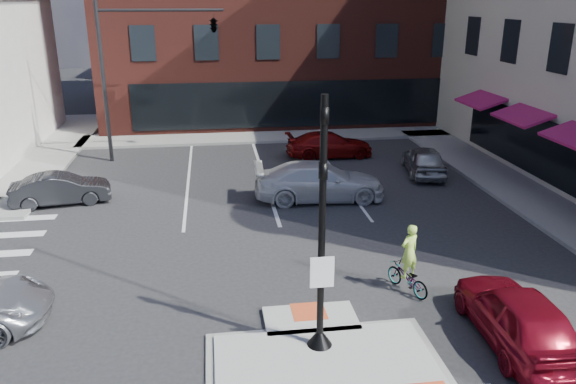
{
  "coord_description": "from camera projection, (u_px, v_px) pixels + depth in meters",
  "views": [
    {
      "loc": [
        -2.32,
        -10.87,
        7.96
      ],
      "look_at": [
        0.04,
        6.16,
        2.0
      ],
      "focal_mm": 35.0,
      "sensor_mm": 36.0,
      "label": 1
    }
  ],
  "objects": [
    {
      "name": "white_pickup",
      "position": [
        319.0,
        181.0,
        23.21
      ],
      "size": [
        5.45,
        2.4,
        1.56
      ],
      "primitive_type": "imported",
      "rotation": [
        0.0,
        0.0,
        1.53
      ],
      "color": "silver",
      "rests_on": "ground"
    },
    {
      "name": "ground",
      "position": [
        323.0,
        359.0,
        13.08
      ],
      "size": [
        120.0,
        120.0,
        0.0
      ],
      "primitive_type": "plane",
      "color": "#28282B",
      "rests_on": "ground"
    },
    {
      "name": "mast_arm_signal",
      "position": [
        184.0,
        36.0,
        27.44
      ],
      "size": [
        6.1,
        2.24,
        8.0
      ],
      "color": "black",
      "rests_on": "ground"
    },
    {
      "name": "sidewalk_e",
      "position": [
        526.0,
        194.0,
        23.82
      ],
      "size": [
        3.0,
        24.0,
        0.15
      ],
      "primitive_type": "cube",
      "color": "gray",
      "rests_on": "ground"
    },
    {
      "name": "bg_car_red",
      "position": [
        330.0,
        145.0,
        29.47
      ],
      "size": [
        4.62,
        2.06,
        1.32
      ],
      "primitive_type": "imported",
      "rotation": [
        0.0,
        0.0,
        1.62
      ],
      "color": "maroon",
      "rests_on": "ground"
    },
    {
      "name": "bg_car_dark",
      "position": [
        61.0,
        189.0,
        22.71
      ],
      "size": [
        4.03,
        2.01,
        1.27
      ],
      "primitive_type": "imported",
      "rotation": [
        0.0,
        0.0,
        1.75
      ],
      "color": "#242529",
      "rests_on": "ground"
    },
    {
      "name": "cyclist",
      "position": [
        408.0,
        269.0,
        15.86
      ],
      "size": [
        1.16,
        1.68,
        2.05
      ],
      "rotation": [
        0.0,
        0.0,
        3.56
      ],
      "color": "#3F3F44",
      "rests_on": "ground"
    },
    {
      "name": "refuge_island",
      "position": [
        325.0,
        363.0,
        12.82
      ],
      "size": [
        5.4,
        4.65,
        0.13
      ],
      "color": "gray",
      "rests_on": "ground"
    },
    {
      "name": "bg_car_silver",
      "position": [
        424.0,
        160.0,
        26.57
      ],
      "size": [
        2.29,
        4.24,
        1.37
      ],
      "primitive_type": "imported",
      "rotation": [
        0.0,
        0.0,
        2.97
      ],
      "color": "#9DA0A4",
      "rests_on": "ground"
    },
    {
      "name": "signal_pole",
      "position": [
        321.0,
        260.0,
        12.68
      ],
      "size": [
        0.6,
        0.6,
        5.98
      ],
      "color": "black",
      "rests_on": "refuge_island"
    },
    {
      "name": "building_far_right",
      "position": [
        309.0,
        16.0,
        62.82
      ],
      "size": [
        12.0,
        12.0,
        12.0
      ],
      "primitive_type": "cube",
      "color": "brown",
      "rests_on": "ground"
    },
    {
      "name": "building_n",
      "position": [
        280.0,
        0.0,
        40.85
      ],
      "size": [
        24.4,
        18.4,
        15.5
      ],
      "color": "#57211B",
      "rests_on": "ground"
    },
    {
      "name": "building_far_left",
      "position": [
        191.0,
        27.0,
        59.58
      ],
      "size": [
        10.0,
        12.0,
        10.0
      ],
      "primitive_type": "cube",
      "color": "slate",
      "rests_on": "ground"
    },
    {
      "name": "red_sedan",
      "position": [
        518.0,
        316.0,
        13.46
      ],
      "size": [
        1.93,
        4.42,
        1.48
      ],
      "primitive_type": "imported",
      "rotation": [
        0.0,
        0.0,
        3.1
      ],
      "color": "maroon",
      "rests_on": "ground"
    },
    {
      "name": "sidewalk_n",
      "position": [
        300.0,
        135.0,
        34.03
      ],
      "size": [
        26.0,
        3.0,
        0.15
      ],
      "primitive_type": "cube",
      "color": "gray",
      "rests_on": "ground"
    }
  ]
}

